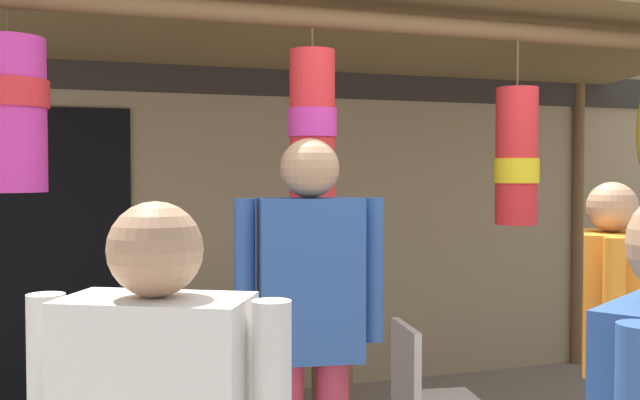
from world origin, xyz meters
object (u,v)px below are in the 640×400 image
at_px(display_table, 232,342).
at_px(customer_foreground, 310,316).
at_px(flower_heap_on_table, 248,322).
at_px(folding_chair, 426,393).
at_px(passerby_at_right, 610,335).

xyz_separation_m(display_table, customer_foreground, (-0.01, -1.50, 0.43)).
relative_size(display_table, customer_foreground, 0.77).
height_order(display_table, flower_heap_on_table, flower_heap_on_table).
bearing_deg(folding_chair, flower_heap_on_table, 124.23).
height_order(folding_chair, passerby_at_right, passerby_at_right).
distance_m(flower_heap_on_table, folding_chair, 1.18).
distance_m(display_table, customer_foreground, 1.56).
bearing_deg(folding_chair, passerby_at_right, -55.37).
relative_size(display_table, flower_heap_on_table, 2.21).
relative_size(folding_chair, customer_foreground, 0.49).
height_order(folding_chair, customer_foreground, customer_foreground).
distance_m(flower_heap_on_table, passerby_at_right, 2.04).
bearing_deg(passerby_at_right, folding_chair, 124.63).
height_order(flower_heap_on_table, folding_chair, folding_chair).
distance_m(flower_heap_on_table, customer_foreground, 1.48).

